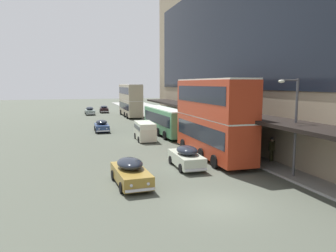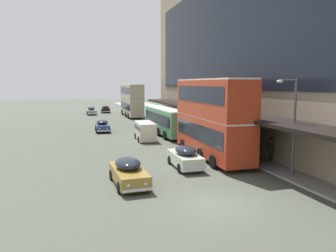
{
  "view_description": "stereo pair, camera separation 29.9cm",
  "coord_description": "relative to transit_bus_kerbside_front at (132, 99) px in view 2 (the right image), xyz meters",
  "views": [
    {
      "loc": [
        -7.14,
        -14.59,
        6.12
      ],
      "look_at": [
        2.69,
        17.68,
        1.73
      ],
      "focal_mm": 35.0,
      "sensor_mm": 36.0,
      "label": 1
    },
    {
      "loc": [
        -6.85,
        -14.67,
        6.12
      ],
      "look_at": [
        2.69,
        17.68,
        1.73
      ],
      "focal_mm": 35.0,
      "sensor_mm": 36.0,
      "label": 2
    }
  ],
  "objects": [
    {
      "name": "vw_van",
      "position": [
        -3.18,
        -25.78,
        -2.13
      ],
      "size": [
        2.06,
        4.62,
        1.96
      ],
      "color": "beige",
      "rests_on": "ground"
    },
    {
      "name": "ground",
      "position": [
        -3.87,
        -45.61,
        -3.23
      ],
      "size": [
        240.0,
        240.0,
        0.0
      ],
      "primitive_type": "plane",
      "color": "#4B5044"
    },
    {
      "name": "sedan_trailing_mid",
      "position": [
        -7.01,
        6.23,
        -2.47
      ],
      "size": [
        1.83,
        5.01,
        1.55
      ],
      "color": "gray",
      "rests_on": "ground"
    },
    {
      "name": "transit_bus_kerbside_rear",
      "position": [
        0.26,
        -35.67,
        0.27
      ],
      "size": [
        2.82,
        10.91,
        6.5
      ],
      "color": "#B2361C",
      "rests_on": "ground"
    },
    {
      "name": "sedan_trailing_near",
      "position": [
        -7.04,
        -17.94,
        -2.49
      ],
      "size": [
        1.87,
        4.29,
        1.5
      ],
      "color": "navy",
      "rests_on": "ground"
    },
    {
      "name": "street_lamp",
      "position": [
        2.62,
        -42.8,
        0.62
      ],
      "size": [
        1.5,
        0.28,
        6.29
      ],
      "color": "#4C4C51",
      "rests_on": "sidewalk_kerb"
    },
    {
      "name": "transit_bus_kerbside_front",
      "position": [
        0.0,
        0.0,
        0.0
      ],
      "size": [
        2.73,
        11.57,
        5.99
      ],
      "color": "tan",
      "rests_on": "ground"
    },
    {
      "name": "sedan_oncoming_front",
      "position": [
        -2.93,
        -38.24,
        -2.42
      ],
      "size": [
        1.86,
        4.37,
        1.65
      ],
      "color": "beige",
      "rests_on": "ground"
    },
    {
      "name": "sedan_lead_mid",
      "position": [
        -7.56,
        -41.04,
        -2.44
      ],
      "size": [
        2.01,
        4.65,
        1.6
      ],
      "color": "olive",
      "rests_on": "ground"
    },
    {
      "name": "pedestrian_at_kerb",
      "position": [
        3.84,
        -38.86,
        -2.05
      ],
      "size": [
        0.61,
        0.33,
        1.86
      ],
      "color": "black",
      "rests_on": "sidewalk_kerb"
    },
    {
      "name": "transit_bus_kerbside_far",
      "position": [
        0.17,
        -22.85,
        -1.39
      ],
      "size": [
        3.04,
        11.26,
        3.19
      ],
      "color": "#4C905F",
      "rests_on": "ground"
    },
    {
      "name": "sedan_far_back",
      "position": [
        -3.85,
        9.87,
        -2.48
      ],
      "size": [
        1.98,
        4.32,
        1.51
      ],
      "color": "black",
      "rests_on": "ground"
    }
  ]
}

